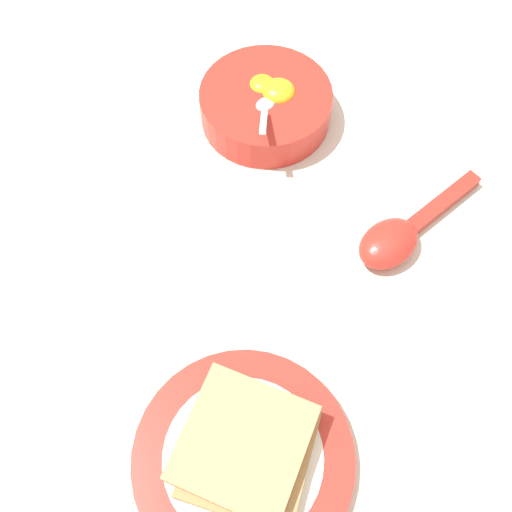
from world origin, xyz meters
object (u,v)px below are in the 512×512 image
object	(u,v)px
toast_sandwich	(246,449)
soup_spoon	(398,236)
toast_plate	(243,458)
egg_bowl	(266,104)

from	to	relation	value
toast_sandwich	soup_spoon	xyz separation A→B (m)	(0.26, 0.05, -0.02)
toast_plate	toast_sandwich	distance (m)	0.02
egg_bowl	soup_spoon	xyz separation A→B (m)	(-0.02, -0.22, -0.01)
toast_plate	egg_bowl	bearing A→B (deg)	43.94
toast_sandwich	soup_spoon	size ratio (longest dim) A/B	0.83
toast_sandwich	soup_spoon	distance (m)	0.27
soup_spoon	toast_sandwich	bearing A→B (deg)	-168.58
egg_bowl	toast_plate	size ratio (longest dim) A/B	0.78
egg_bowl	toast_plate	world-z (taller)	egg_bowl
egg_bowl	toast_sandwich	bearing A→B (deg)	-135.65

